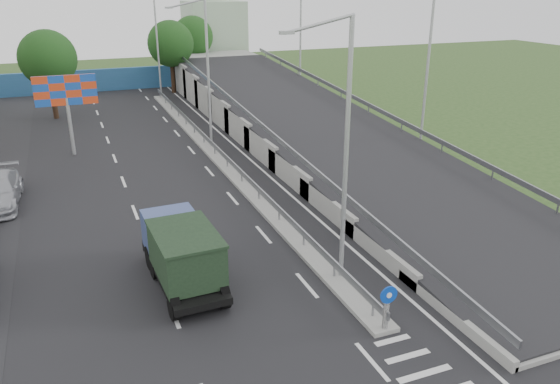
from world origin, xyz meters
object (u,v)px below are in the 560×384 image
sign_bollard (387,307)px  church (214,31)px  dump_truck (182,251)px  lamp_post_mid (205,67)px  lamp_post_near (342,141)px  lamp_post_far (155,40)px  billboard (66,95)px

sign_bollard → church: size_ratio=0.12×
sign_bollard → dump_truck: (-5.68, 5.84, 0.39)m
sign_bollard → church: 58.84m
dump_truck → sign_bollard: bearing=-48.1°
lamp_post_mid → dump_truck: size_ratio=1.71×
sign_bollard → lamp_post_mid: 24.30m
lamp_post_mid → church: 35.41m
lamp_post_near → dump_truck: size_ratio=1.71×
lamp_post_near → lamp_post_mid: 20.00m
lamp_post_far → dump_truck: lamp_post_far is taller
lamp_post_near → dump_truck: bearing=160.8°
lamp_post_near → billboard: size_ratio=1.83×
sign_bollard → billboard: bearing=109.2°
lamp_post_near → dump_truck: 7.54m
lamp_post_far → dump_truck: (-5.79, -37.98, -4.39)m
lamp_post_mid → sign_bollard: bearing=-90.3°
sign_bollard → lamp_post_mid: lamp_post_mid is taller
church → billboard: 37.23m
sign_bollard → billboard: 27.53m
lamp_post_mid → billboard: size_ratio=1.83×
billboard → dump_truck: (3.32, -19.98, -2.76)m
lamp_post_near → billboard: lamp_post_near is taller
dump_truck → lamp_post_mid: bearing=69.9°
lamp_post_mid → billboard: bearing=167.6°
sign_bollard → lamp_post_near: lamp_post_near is taller
lamp_post_far → billboard: bearing=-116.8°
church → lamp_post_near: bearing=-100.4°
church → billboard: bearing=-120.7°
billboard → lamp_post_near: bearing=-67.5°
lamp_post_mid → dump_truck: 19.40m
sign_bollard → billboard: billboard is taller
church → lamp_post_far: bearing=-125.2°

